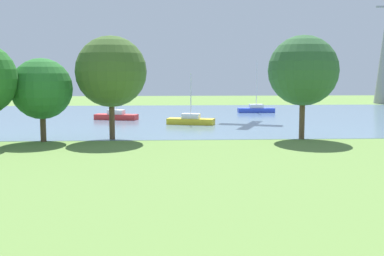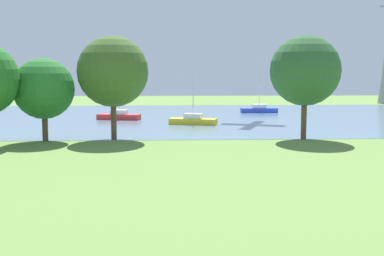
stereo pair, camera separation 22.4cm
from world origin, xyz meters
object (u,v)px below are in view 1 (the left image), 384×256
object	(u,v)px
tree_mid_shore	(111,72)
tree_east_near	(42,89)
sailboat_blue	(256,109)
tree_west_far	(303,71)
sailboat_yellow	(191,120)
sailboat_red	(116,115)

from	to	relation	value
tree_mid_shore	tree_east_near	bearing A→B (deg)	-170.60
sailboat_blue	tree_west_far	distance (m)	25.88
sailboat_blue	tree_mid_shore	xyz separation A→B (m)	(-16.27, -24.82, 4.90)
tree_east_near	tree_mid_shore	world-z (taller)	tree_mid_shore
sailboat_blue	tree_mid_shore	world-z (taller)	tree_mid_shore
sailboat_blue	tree_mid_shore	distance (m)	30.08
sailboat_blue	tree_west_far	xyz separation A→B (m)	(-1.15, -25.38, 4.98)
sailboat_yellow	sailboat_blue	bearing A→B (deg)	56.28
sailboat_yellow	sailboat_red	world-z (taller)	sailboat_red
tree_east_near	sailboat_blue	bearing A→B (deg)	50.12
sailboat_yellow	tree_mid_shore	distance (m)	13.59
sailboat_red	tree_east_near	size ratio (longest dim) A/B	1.26
sailboat_yellow	sailboat_blue	distance (m)	17.01
sailboat_yellow	tree_west_far	world-z (taller)	tree_west_far
tree_east_near	tree_mid_shore	bearing A→B (deg)	9.40
tree_west_far	sailboat_yellow	bearing A→B (deg)	126.44
sailboat_blue	tree_east_near	distance (m)	33.65
sailboat_red	sailboat_blue	distance (m)	19.62
sailboat_red	sailboat_blue	bearing A→B (deg)	26.37
sailboat_yellow	tree_west_far	distance (m)	14.82
tree_east_near	tree_west_far	world-z (taller)	tree_west_far
sailboat_red	tree_mid_shore	bearing A→B (deg)	-85.36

